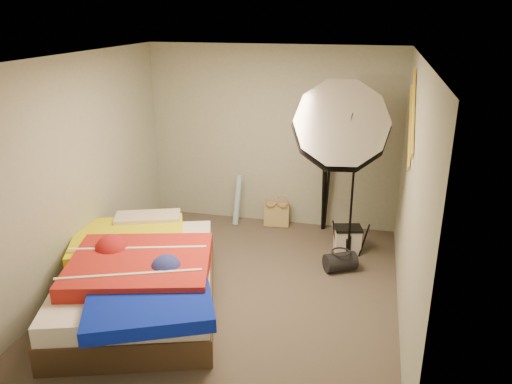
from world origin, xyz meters
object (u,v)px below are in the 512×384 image
(duffel_bag, at_px, (340,262))
(camera_tripod, at_px, (326,175))
(tote_bag, at_px, (277,214))
(bed, at_px, (139,278))
(wrapping_roll, at_px, (237,200))
(camera_case, at_px, (347,240))
(photo_umbrella, at_px, (341,128))

(duffel_bag, bearing_deg, camera_tripod, 77.91)
(tote_bag, relative_size, bed, 0.14)
(wrapping_roll, xyz_separation_m, camera_tripod, (1.23, 0.09, 0.44))
(camera_case, xyz_separation_m, photo_umbrella, (-0.15, -0.27, 1.51))
(photo_umbrella, bearing_deg, camera_tripod, 103.72)
(camera_case, height_order, bed, bed)
(camera_tripod, bearing_deg, camera_case, -59.64)
(wrapping_roll, bearing_deg, camera_case, -18.91)
(duffel_bag, distance_m, bed, 2.33)
(tote_bag, height_order, camera_case, tote_bag)
(camera_case, bearing_deg, wrapping_roll, 146.84)
(photo_umbrella, bearing_deg, camera_case, 61.20)
(tote_bag, height_order, photo_umbrella, photo_umbrella)
(camera_tripod, bearing_deg, photo_umbrella, -76.28)
(tote_bag, bearing_deg, camera_tripod, -1.44)
(tote_bag, relative_size, camera_tripod, 0.25)
(tote_bag, distance_m, duffel_bag, 1.49)
(bed, distance_m, photo_umbrella, 2.73)
(camera_case, bearing_deg, tote_bag, 135.93)
(duffel_bag, height_order, bed, bed)
(wrapping_roll, bearing_deg, tote_bag, 4.58)
(tote_bag, xyz_separation_m, bed, (-0.98, -2.33, 0.14))
(wrapping_roll, distance_m, camera_case, 1.70)
(camera_case, height_order, duffel_bag, camera_case)
(bed, xyz_separation_m, photo_umbrella, (1.87, 1.46, 1.35))
(duffel_bag, height_order, camera_tripod, camera_tripod)
(camera_tripod, bearing_deg, tote_bag, -176.19)
(camera_case, distance_m, bed, 2.67)
(wrapping_roll, xyz_separation_m, photo_umbrella, (1.45, -0.82, 1.31))
(tote_bag, height_order, wrapping_roll, wrapping_roll)
(camera_case, bearing_deg, photo_umbrella, -133.06)
(tote_bag, relative_size, photo_umbrella, 0.15)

